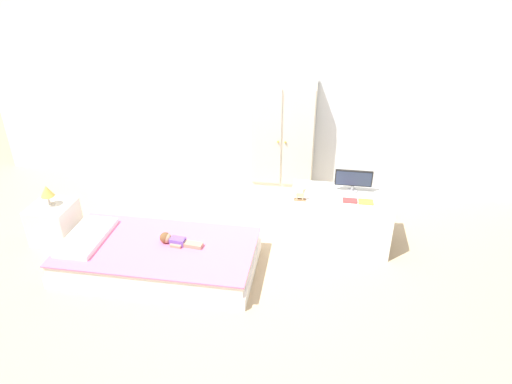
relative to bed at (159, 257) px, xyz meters
The scene contains 13 objects.
ground_plane 0.65m from the bed, 17.12° to the left, with size 10.00×10.00×0.02m, color tan.
back_wall 2.23m from the bed, 71.05° to the left, with size 6.40×0.05×2.70m, color silver.
bed is the anchor object (origin of this frame).
pillow 0.67m from the bed, behind, with size 0.32×0.62×0.05m, color white.
doll 0.21m from the bed, 23.68° to the left, with size 0.39×0.14×0.10m.
nightstand 1.18m from the bed, 166.20° to the left, with size 0.38×0.38×0.37m, color silver.
table_lamp 1.24m from the bed, 166.20° to the left, with size 0.13×0.13×0.21m.
wardrobe 1.93m from the bed, 60.24° to the left, with size 0.69×0.25×1.33m.
tv_stand 1.70m from the bed, 22.18° to the left, with size 0.92×0.48×0.53m, color silver.
tv_monitor 1.89m from the bed, 23.47° to the left, with size 0.34×0.10×0.21m.
rocking_horse_toy 1.38m from the bed, 21.79° to the left, with size 0.11×0.04×0.13m.
book_red 1.77m from the bed, 17.95° to the left, with size 0.13×0.08×0.01m, color #CC3838.
book_yellow 1.90m from the bed, 16.61° to the left, with size 0.13×0.10×0.01m, color gold.
Camera 1 is at (0.75, -3.24, 2.52)m, focal length 31.64 mm.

